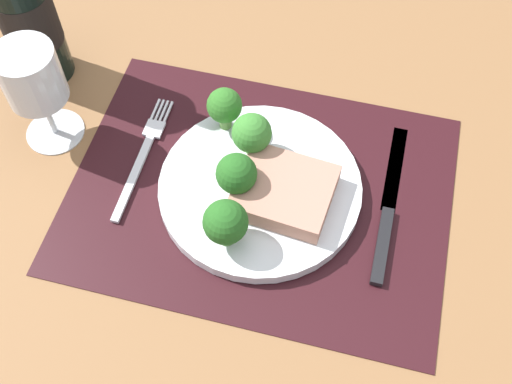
{
  "coord_description": "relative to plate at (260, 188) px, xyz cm",
  "views": [
    {
      "loc": [
        9.54,
        -39.6,
        65.35
      ],
      "look_at": [
        -0.21,
        -1.14,
        1.9
      ],
      "focal_mm": 44.02,
      "sensor_mm": 36.0,
      "label": 1
    }
  ],
  "objects": [
    {
      "name": "fork",
      "position": [
        -15.67,
        1.42,
        -0.55
      ],
      "size": [
        2.4,
        19.2,
        0.5
      ],
      "rotation": [
        0.0,
        0.0,
        0.05
      ],
      "color": "silver",
      "rests_on": "placemat"
    },
    {
      "name": "broccoli_center",
      "position": [
        -2.42,
        -1.55,
        4.38
      ],
      "size": [
        4.83,
        4.83,
        6.15
      ],
      "color": "#5B8942",
      "rests_on": "plate"
    },
    {
      "name": "ground_plane",
      "position": [
        0.0,
        0.0,
        -2.6
      ],
      "size": [
        140.0,
        110.0,
        3.0
      ],
      "primitive_type": "cube",
      "color": "brown"
    },
    {
      "name": "broccoli_back_left",
      "position": [
        -1.89,
        -8.06,
        4.53
      ],
      "size": [
        5.09,
        5.09,
        6.42
      ],
      "color": "#5B8942",
      "rests_on": "plate"
    },
    {
      "name": "placemat",
      "position": [
        0.0,
        0.0,
        -0.95
      ],
      "size": [
        46.03,
        34.53,
        0.3
      ],
      "primitive_type": "cube",
      "color": "black",
      "rests_on": "ground_plane"
    },
    {
      "name": "broccoli_near_fork",
      "position": [
        -2.17,
        4.51,
        4.47
      ],
      "size": [
        4.87,
        4.87,
        6.2
      ],
      "color": "#6B994C",
      "rests_on": "plate"
    },
    {
      "name": "steak",
      "position": [
        3.17,
        -1.02,
        2.11
      ],
      "size": [
        11.95,
        10.73,
        2.61
      ],
      "primitive_type": "cube",
      "rotation": [
        0.0,
        0.0,
        -0.1
      ],
      "color": "tan",
      "rests_on": "plate"
    },
    {
      "name": "wine_bottle",
      "position": [
        -33.55,
        12.34,
        10.19
      ],
      "size": [
        7.35,
        7.35,
        30.77
      ],
      "color": "black",
      "rests_on": "ground_plane"
    },
    {
      "name": "knife",
      "position": [
        15.55,
        0.53,
        -0.5
      ],
      "size": [
        1.8,
        23.0,
        0.8
      ],
      "rotation": [
        0.0,
        0.0,
        0.0
      ],
      "color": "black",
      "rests_on": "placemat"
    },
    {
      "name": "plate",
      "position": [
        0.0,
        0.0,
        0.0
      ],
      "size": [
        24.6,
        24.6,
        1.6
      ],
      "primitive_type": "cylinder",
      "color": "silver",
      "rests_on": "placemat"
    },
    {
      "name": "wine_glass",
      "position": [
        -28.18,
        2.52,
        8.75
      ],
      "size": [
        7.53,
        7.53,
        14.39
      ],
      "color": "silver",
      "rests_on": "ground_plane"
    },
    {
      "name": "broccoli_front_edge",
      "position": [
        -6.44,
        7.66,
        4.57
      ],
      "size": [
        4.42,
        4.42,
        6.14
      ],
      "color": "#5B8942",
      "rests_on": "plate"
    }
  ]
}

